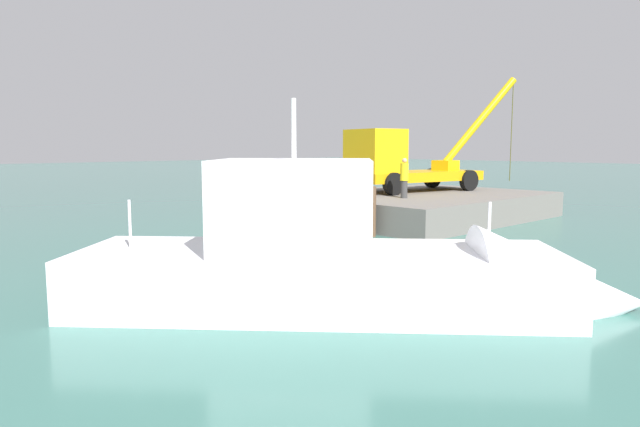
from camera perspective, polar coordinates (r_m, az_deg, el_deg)
name	(u,v)px	position (r m, az deg, el deg)	size (l,w,h in m)	color
ground	(316,233)	(21.33, -0.40, -2.02)	(200.00, 200.00, 0.00)	#386B60
dock	(424,206)	(26.30, 10.49, 0.78)	(10.79, 8.03, 1.12)	slate
crane_truck	(400,162)	(26.91, 8.08, 5.14)	(9.03, 4.25, 5.63)	orange
dock_worker	(404,178)	(23.76, 8.50, 3.58)	(0.34, 0.34, 1.66)	#383838
salvaged_car	(309,220)	(20.54, -1.15, -0.67)	(4.17, 2.38, 3.69)	#99999E
moored_yacht	(388,287)	(11.60, 6.83, -7.39)	(10.04, 10.37, 5.55)	white
piling_near	(295,201)	(23.21, -2.52, 1.25)	(0.31, 0.31, 2.06)	brown
piling_mid	(370,212)	(20.60, 5.12, 0.20)	(0.40, 0.40, 1.83)	brown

